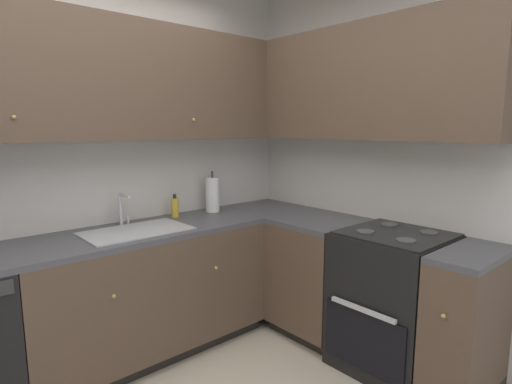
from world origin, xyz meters
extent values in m
cube|color=silver|center=(0.00, 1.49, 1.34)|extent=(3.75, 0.05, 2.67)
cube|color=silver|center=(1.85, 0.00, 1.34)|extent=(0.05, 3.02, 2.67)
cube|color=brown|center=(0.42, 1.16, 0.47)|extent=(1.60, 0.60, 0.76)
cube|color=black|center=(0.42, 1.19, 0.04)|extent=(1.60, 0.54, 0.09)
sphere|color=tan|center=(0.07, 0.85, 0.61)|extent=(0.02, 0.02, 0.02)
sphere|color=tan|center=(0.78, 0.85, 0.61)|extent=(0.02, 0.02, 0.02)
cube|color=#4C4C51|center=(0.42, 1.16, 0.86)|extent=(2.81, 0.60, 0.03)
cube|color=brown|center=(1.53, 0.58, 0.47)|extent=(0.60, 0.57, 0.76)
cube|color=black|center=(1.56, 0.58, 0.04)|extent=(0.54, 0.57, 0.09)
cube|color=brown|center=(1.53, -0.49, 0.47)|extent=(0.60, 0.28, 0.76)
sphere|color=tan|center=(1.21, -0.49, 0.61)|extent=(0.02, 0.02, 0.02)
cube|color=#4C4C51|center=(1.53, 0.58, 0.86)|extent=(0.60, 0.57, 0.03)
cube|color=#4C4C51|center=(1.53, -0.49, 0.86)|extent=(0.60, 0.28, 0.03)
cube|color=black|center=(1.55, -0.02, 0.44)|extent=(0.64, 0.62, 0.88)
cube|color=black|center=(1.22, -0.02, 0.28)|extent=(0.02, 0.55, 0.37)
cube|color=silver|center=(1.20, -0.02, 0.49)|extent=(0.02, 0.43, 0.02)
cube|color=black|center=(1.55, -0.02, 0.89)|extent=(0.59, 0.60, 0.01)
cube|color=black|center=(1.85, -0.02, 0.96)|extent=(0.03, 0.60, 0.15)
cylinder|color=#4C4C4C|center=(1.41, -0.16, 0.90)|extent=(0.11, 0.11, 0.01)
cylinder|color=#4C4C4C|center=(1.41, 0.11, 0.90)|extent=(0.11, 0.11, 0.01)
cylinder|color=#4C4C4C|center=(1.69, -0.16, 0.90)|extent=(0.11, 0.11, 0.01)
cylinder|color=#4C4C4C|center=(1.69, 0.11, 0.90)|extent=(0.11, 0.11, 0.01)
cube|color=brown|center=(0.26, 1.30, 1.84)|extent=(2.49, 0.32, 0.75)
sphere|color=tan|center=(-0.29, 1.13, 1.60)|extent=(0.02, 0.02, 0.02)
sphere|color=tan|center=(0.81, 1.13, 1.60)|extent=(0.02, 0.02, 0.02)
cube|color=brown|center=(1.67, 0.44, 1.84)|extent=(0.32, 2.04, 0.75)
cube|color=#B7B7BC|center=(0.35, 1.13, 0.88)|extent=(0.66, 0.40, 0.01)
cube|color=gray|center=(0.35, 1.13, 0.84)|extent=(0.61, 0.36, 0.09)
cube|color=#99999E|center=(0.35, 1.13, 0.85)|extent=(0.02, 0.35, 0.06)
cylinder|color=silver|center=(0.35, 1.36, 0.99)|extent=(0.02, 0.02, 0.22)
cylinder|color=silver|center=(0.35, 1.29, 1.09)|extent=(0.02, 0.15, 0.02)
cylinder|color=silver|center=(0.40, 1.36, 0.91)|extent=(0.02, 0.02, 0.06)
cylinder|color=gold|center=(0.76, 1.34, 0.95)|extent=(0.05, 0.05, 0.14)
cylinder|color=#262626|center=(0.76, 1.34, 1.04)|extent=(0.02, 0.02, 0.03)
cylinder|color=white|center=(1.09, 1.32, 1.02)|extent=(0.11, 0.11, 0.27)
cylinder|color=#3F3F3F|center=(1.09, 1.32, 1.04)|extent=(0.02, 0.02, 0.33)
camera|label=1|loc=(-0.77, -1.31, 1.55)|focal=28.80mm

